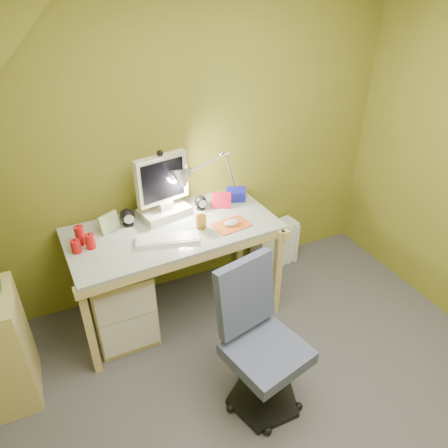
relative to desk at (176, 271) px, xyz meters
name	(u,v)px	position (x,y,z in m)	size (l,w,h in m)	color
floor	(295,432)	(0.28, -1.23, -0.39)	(3.20, 3.20, 0.01)	#45454A
wall_back	(190,144)	(0.28, 0.37, 0.82)	(3.20, 0.01, 2.40)	olive
slope_ceiling	(30,162)	(-0.72, -1.23, 1.47)	(1.10, 3.20, 1.10)	white
desk	(176,271)	(0.00, 0.00, 0.00)	(1.43, 0.71, 0.76)	tan
monitor	(162,181)	(0.00, 0.18, 0.66)	(0.40, 0.23, 0.55)	beige
speaker_left	(127,217)	(-0.27, 0.16, 0.45)	(0.11, 0.11, 0.13)	black
speaker_right	(201,203)	(0.27, 0.16, 0.44)	(0.09, 0.09, 0.11)	black
keyboard	(168,239)	(-0.08, -0.14, 0.39)	(0.41, 0.13, 0.02)	white
mousepad	(231,225)	(0.38, -0.14, 0.39)	(0.25, 0.17, 0.01)	#C4581E
mouse	(231,223)	(0.38, -0.14, 0.40)	(0.11, 0.07, 0.04)	silver
amber_tumbler	(201,222)	(0.18, -0.08, 0.43)	(0.07, 0.07, 0.09)	brown
candle_cluster	(81,239)	(-0.60, 0.01, 0.45)	(0.17, 0.15, 0.13)	#B81112
photo_frame_red	(221,200)	(0.42, 0.12, 0.44)	(0.14, 0.02, 0.12)	red
photo_frame_blue	(236,194)	(0.56, 0.16, 0.44)	(0.14, 0.02, 0.12)	#151995
photo_frame_green	(109,222)	(-0.40, 0.14, 0.45)	(0.15, 0.02, 0.13)	#9CB77D
desk_lamp	(222,165)	(0.45, 0.18, 0.69)	(0.58, 0.25, 0.62)	#B9BABE
side_ledge	(2,349)	(-1.17, -0.27, 0.00)	(0.28, 0.43, 0.76)	tan
task_chair	(267,353)	(0.21, -0.97, 0.04)	(0.47, 0.47, 0.85)	#3E4766
radiator	(275,245)	(0.98, 0.23, -0.18)	(0.40, 0.16, 0.40)	silver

